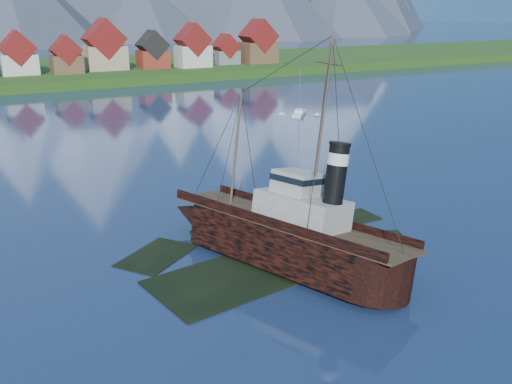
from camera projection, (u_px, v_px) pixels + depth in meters
ground at (263, 260)px, 56.77m from camera, size 1400.00×1400.00×0.00m
shoal at (268, 252)px, 59.49m from camera, size 31.71×21.24×1.14m
shore_bank at (21, 78)px, 198.02m from camera, size 600.00×80.00×3.20m
seawall at (40, 92)px, 166.45m from camera, size 600.00×2.50×2.00m
tugboat_wreck at (276, 231)px, 56.18m from camera, size 6.76×29.12×23.07m
sailboat_d at (299, 114)px, 131.66m from camera, size 6.97×7.34×11.06m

